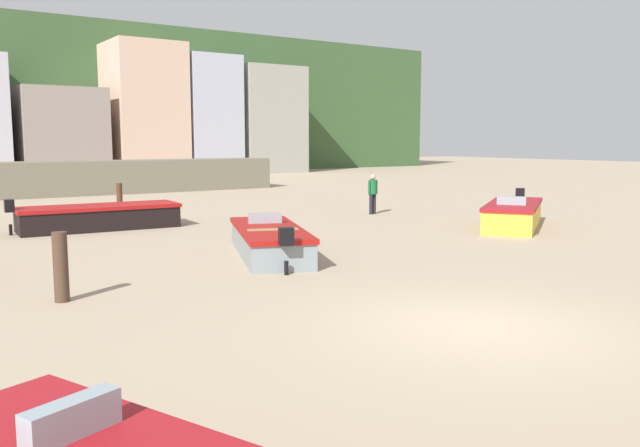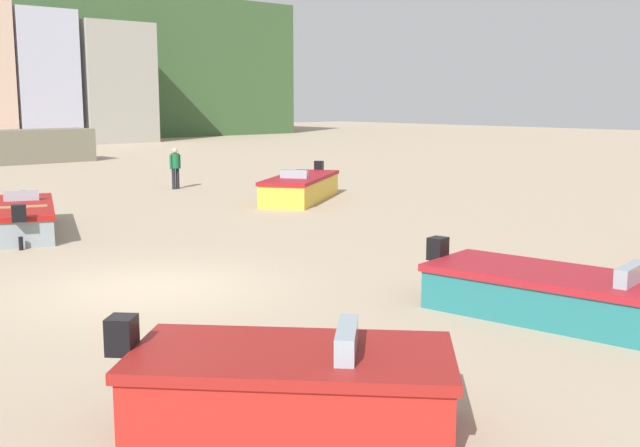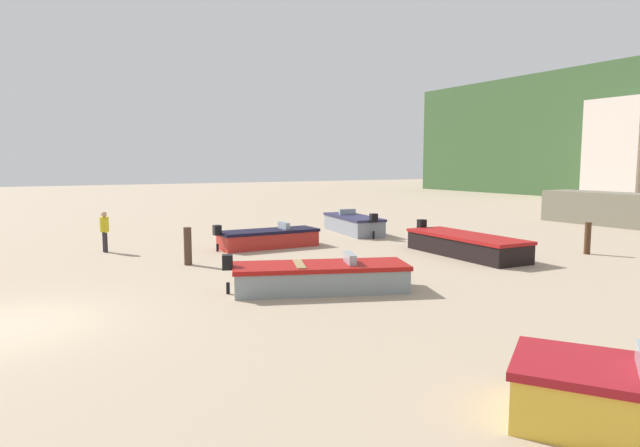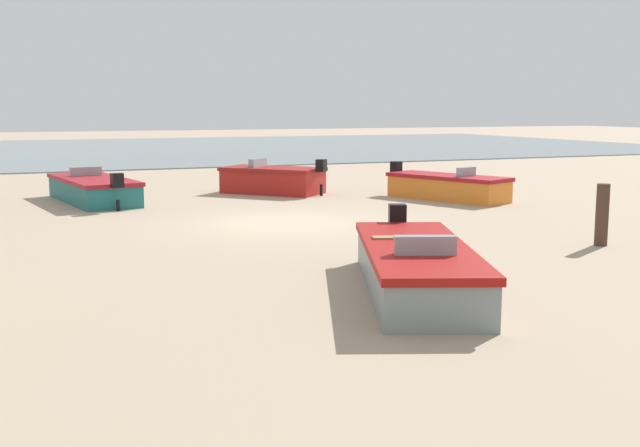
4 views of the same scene
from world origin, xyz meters
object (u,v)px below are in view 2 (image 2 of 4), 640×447
boat_grey_3 (22,218)px  boat_yellow_7 (301,188)px  boat_teal_1 (575,298)px  boat_red_5 (291,390)px  beach_walker_foreground (175,165)px

boat_grey_3 → boat_yellow_7: bearing=22.1°
boat_teal_1 → boat_grey_3: 14.40m
boat_teal_1 → boat_red_5: size_ratio=1.42×
boat_yellow_7 → boat_red_5: bearing=105.2°
boat_red_5 → beach_walker_foreground: bearing=-161.1°
boat_grey_3 → beach_walker_foreground: 10.25m
boat_red_5 → boat_yellow_7: 18.77m
boat_teal_1 → boat_yellow_7: 15.46m
beach_walker_foreground → boat_grey_3: bearing=-153.6°
boat_red_5 → boat_yellow_7: bearing=-173.6°
boat_red_5 → beach_walker_foreground: size_ratio=2.22×
boat_red_5 → boat_yellow_7: (12.20, 14.26, -0.02)m
boat_yellow_7 → beach_walker_foreground: 6.10m
boat_teal_1 → boat_grey_3: size_ratio=1.01×
boat_yellow_7 → boat_grey_3: bearing=56.5°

